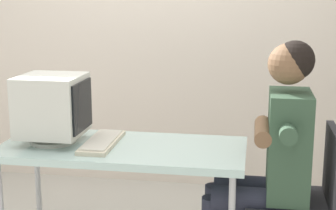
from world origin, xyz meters
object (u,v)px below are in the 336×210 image
at_px(crt_monitor, 52,106).
at_px(desk, 122,154).
at_px(office_chair, 302,196).
at_px(keyboard, 102,142).
at_px(person_seated, 270,151).

bearing_deg(crt_monitor, desk, 0.38).
bearing_deg(office_chair, desk, 178.88).
xyz_separation_m(desk, crt_monitor, (-0.41, -0.00, 0.27)).
bearing_deg(crt_monitor, keyboard, 1.57).
height_order(desk, office_chair, office_chair).
distance_m(desk, crt_monitor, 0.49).
bearing_deg(desk, person_seated, -1.37).
relative_size(desk, office_chair, 1.61).
height_order(keyboard, person_seated, person_seated).
relative_size(keyboard, office_chair, 0.54).
bearing_deg(person_seated, crt_monitor, 179.21).
relative_size(crt_monitor, keyboard, 0.84).
bearing_deg(desk, keyboard, 177.59).
bearing_deg(keyboard, crt_monitor, -178.43).
distance_m(desk, person_seated, 0.84).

